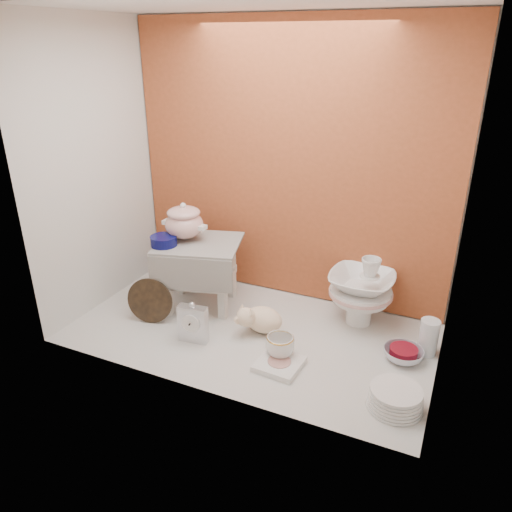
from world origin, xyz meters
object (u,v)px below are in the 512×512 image
Objects in this scene: plush_pig at (263,319)px; dinner_plate_stack at (395,398)px; step_stool at (200,274)px; blue_white_vase at (177,262)px; floral_platter at (186,258)px; porcelain_tower at (361,290)px; crystal_bowl at (403,354)px; gold_rim_teacup at (280,346)px; mantel_clock at (193,322)px; soup_tureen at (184,221)px.

plush_pig is 0.77m from dinner_plate_stack.
step_stool reaches higher than blue_white_vase.
floral_platter is 1.64× the size of dinner_plate_stack.
porcelain_tower is (1.15, -0.05, 0.08)m from blue_white_vase.
porcelain_tower is at bearing 116.47° from dinner_plate_stack.
crystal_bowl is (1.42, -0.29, -0.08)m from blue_white_vase.
dinner_plate_stack is at bearing -12.20° from gold_rim_teacup.
crystal_bowl is 0.40m from porcelain_tower.
gold_rim_teacup is 0.74× the size of crystal_bowl.
gold_rim_teacup is (0.44, 0.04, -0.04)m from mantel_clock.
soup_tureen is 0.48m from blue_white_vase.
gold_rim_teacup reaches higher than crystal_bowl.
mantel_clock is 0.36m from plush_pig.
mantel_clock is at bearing -164.18° from plush_pig.
floral_platter reaches higher than plush_pig.
step_stool is at bearing 160.37° from dinner_plate_stack.
step_stool is 1.90× the size of dinner_plate_stack.
floral_platter is at bearing 123.83° from soup_tureen.
blue_white_vase is 0.86× the size of plush_pig.
blue_white_vase is at bearing 149.95° from gold_rim_teacup.
porcelain_tower reaches higher than blue_white_vase.
blue_white_vase is at bearing 156.22° from dinner_plate_stack.
soup_tureen is 0.86m from gold_rim_teacup.
dinner_plate_stack is (1.23, -0.42, -0.44)m from soup_tureen.
mantel_clock is (0.15, -0.33, -0.08)m from step_stool.
blue_white_vase is at bearing 134.15° from soup_tureen.
soup_tureen is 1.30m from crystal_bowl.
plush_pig is at bearing -24.32° from floral_platter.
soup_tureen reaches higher than dinner_plate_stack.
dinner_plate_stack is at bearing -86.26° from crystal_bowl.
step_stool is 2.01× the size of blue_white_vase.
blue_white_vase is at bearing 168.36° from crystal_bowl.
mantel_clock is at bearing -55.27° from floral_platter.
soup_tureen is 1.37m from dinner_plate_stack.
mantel_clock is 0.92× the size of dinner_plate_stack.
porcelain_tower is (0.26, 0.47, 0.12)m from gold_rim_teacup.
mantel_clock is at bearing -143.56° from porcelain_tower.
step_stool is 0.26m from floral_platter.
floral_platter is 0.92m from gold_rim_teacup.
dinner_plate_stack is 1.26× the size of crystal_bowl.
mantel_clock is 1.01m from crystal_bowl.
crystal_bowl is (1.21, -0.07, -0.45)m from soup_tureen.
step_stool is 3.24× the size of gold_rim_teacup.
dinner_plate_stack is (1.14, -0.41, -0.14)m from step_stool.
porcelain_tower is at bearing 0.82° from floral_platter.
blue_white_vase is 1.16m from porcelain_tower.
crystal_bowl is at bearing -42.19° from porcelain_tower.
dinner_plate_stack is at bearing -18.72° from soup_tureen.
blue_white_vase is 0.57× the size of porcelain_tower.
blue_white_vase is 0.72m from mantel_clock.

